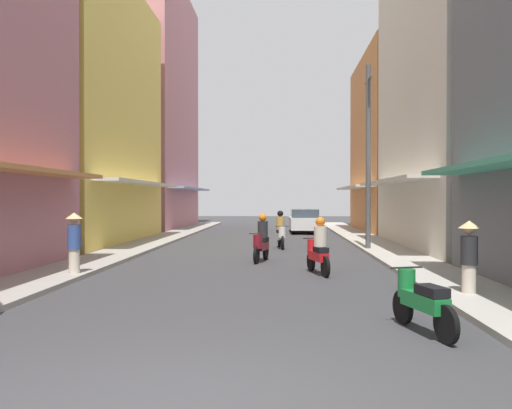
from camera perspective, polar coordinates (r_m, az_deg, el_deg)
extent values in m
plane|color=#38383A|center=(20.50, 0.14, -5.18)|extent=(84.88, 84.88, 0.00)
cube|color=#9E9991|center=(21.35, -13.62, -4.80)|extent=(1.88, 46.58, 0.12)
cube|color=#ADA89E|center=(20.88, 14.22, -4.93)|extent=(1.88, 46.58, 0.12)
cube|color=#EFD159|center=(26.18, -19.85, 9.44)|extent=(6.00, 11.65, 12.20)
cube|color=silver|center=(24.74, -12.32, 2.29)|extent=(1.10, 10.48, 0.12)
cube|color=#B7727F|center=(38.69, -12.31, 10.24)|extent=(6.00, 12.26, 17.10)
cube|color=#8CA5CC|center=(37.39, -7.10, 1.73)|extent=(1.10, 11.04, 0.12)
cube|color=silver|center=(23.86, 23.09, 12.90)|extent=(6.00, 11.29, 14.34)
cube|color=silver|center=(22.36, 14.58, 2.47)|extent=(1.10, 10.16, 0.12)
cube|color=#D88C4C|center=(34.41, 16.47, 6.34)|extent=(6.00, 10.82, 11.04)
cube|color=silver|center=(33.60, 10.64, 1.85)|extent=(1.10, 9.74, 0.12)
cylinder|color=black|center=(9.09, 15.78, -10.75)|extent=(0.23, 0.56, 0.56)
cylinder|color=black|center=(8.03, 20.13, -12.27)|extent=(0.23, 0.56, 0.56)
cube|color=#197233|center=(8.47, 17.99, -10.08)|extent=(0.54, 1.04, 0.24)
cube|color=black|center=(8.26, 18.71, -8.94)|extent=(0.42, 0.61, 0.14)
cylinder|color=#197233|center=(8.91, 16.17, -8.24)|extent=(0.28, 0.28, 0.45)
cylinder|color=black|center=(8.87, 16.18, -6.64)|extent=(0.54, 0.18, 0.03)
cylinder|color=black|center=(15.07, 6.04, -6.21)|extent=(0.22, 0.56, 0.56)
cylinder|color=black|center=(13.89, 7.62, -6.79)|extent=(0.22, 0.56, 0.56)
cube|color=red|center=(14.40, 6.86, -5.64)|extent=(0.52, 1.04, 0.24)
cube|color=black|center=(14.19, 7.12, -4.92)|extent=(0.41, 0.61, 0.14)
cylinder|color=red|center=(14.90, 6.19, -4.66)|extent=(0.28, 0.28, 0.45)
cylinder|color=black|center=(14.88, 6.19, -3.70)|extent=(0.54, 0.17, 0.03)
cylinder|color=beige|center=(14.21, 7.06, -3.50)|extent=(0.34, 0.34, 0.55)
sphere|color=orange|center=(14.19, 7.06, -1.89)|extent=(0.26, 0.26, 0.26)
cylinder|color=black|center=(21.25, 2.92, -4.22)|extent=(0.14, 0.57, 0.56)
cylinder|color=black|center=(22.49, 2.56, -3.95)|extent=(0.14, 0.57, 0.56)
cube|color=silver|center=(21.90, 2.72, -3.50)|extent=(0.39, 1.02, 0.24)
cube|color=black|center=(22.08, 2.66, -2.94)|extent=(0.34, 0.59, 0.14)
cylinder|color=silver|center=(21.34, 2.88, -3.07)|extent=(0.28, 0.28, 0.45)
cylinder|color=black|center=(21.33, 2.88, -2.40)|extent=(0.55, 0.09, 0.03)
cylinder|color=#BF8C3F|center=(22.02, 2.68, -2.04)|extent=(0.34, 0.34, 0.55)
sphere|color=black|center=(22.00, 2.68, -1.00)|extent=(0.26, 0.26, 0.26)
cylinder|color=black|center=(16.62, 0.05, -5.56)|extent=(0.19, 0.56, 0.56)
cylinder|color=black|center=(17.82, 1.07, -5.15)|extent=(0.19, 0.56, 0.56)
cube|color=maroon|center=(17.25, 0.62, -4.60)|extent=(0.48, 1.04, 0.24)
cube|color=black|center=(17.42, 0.78, -3.89)|extent=(0.39, 0.61, 0.14)
cylinder|color=maroon|center=(16.70, 0.16, -4.09)|extent=(0.28, 0.28, 0.45)
cylinder|color=black|center=(16.68, 0.16, -3.23)|extent=(0.54, 0.14, 0.03)
cylinder|color=#262628|center=(17.35, 0.74, -2.75)|extent=(0.34, 0.34, 0.55)
sphere|color=orange|center=(17.33, 0.74, -1.43)|extent=(0.26, 0.26, 0.26)
cube|color=silver|center=(31.88, 5.31, -2.03)|extent=(1.85, 4.14, 0.70)
cube|color=#333D47|center=(31.71, 5.33, -1.05)|extent=(1.64, 2.13, 0.60)
cylinder|color=black|center=(33.10, 3.87, -2.42)|extent=(0.19, 0.64, 0.64)
cylinder|color=black|center=(33.20, 6.46, -2.41)|extent=(0.19, 0.64, 0.64)
cylinder|color=black|center=(30.61, 4.05, -2.67)|extent=(0.19, 0.64, 0.64)
cylinder|color=black|center=(30.71, 6.85, -2.66)|extent=(0.19, 0.64, 0.64)
cylinder|color=beige|center=(11.73, 22.30, -7.84)|extent=(0.28, 0.28, 0.71)
cylinder|color=#262628|center=(11.65, 22.32, -4.67)|extent=(0.34, 0.34, 0.60)
sphere|color=tan|center=(11.62, 22.33, -2.52)|extent=(0.22, 0.22, 0.22)
cone|color=#D1B77A|center=(11.61, 22.33, -2.03)|extent=(0.44, 0.44, 0.16)
cylinder|color=beige|center=(14.50, -19.29, -6.12)|extent=(0.28, 0.28, 0.75)
cylinder|color=#334C8C|center=(14.43, -19.30, -3.38)|extent=(0.34, 0.34, 0.64)
sphere|color=tan|center=(14.41, -19.31, -1.56)|extent=(0.22, 0.22, 0.22)
cone|color=#D1B77A|center=(14.40, -19.31, -1.16)|extent=(0.44, 0.44, 0.16)
cylinder|color=#4C4C4F|center=(21.07, 12.20, 4.97)|extent=(0.20, 0.20, 7.35)
cylinder|color=#3F382D|center=(21.52, 12.22, 13.15)|extent=(0.08, 1.20, 0.08)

